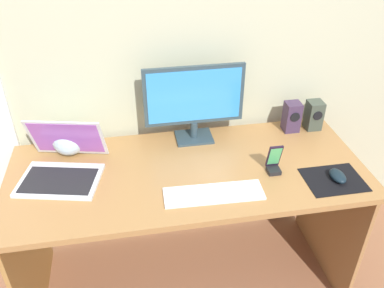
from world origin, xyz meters
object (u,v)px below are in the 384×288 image
Objects in this scene: monitor at (194,101)px; fishbowl at (69,139)px; speaker_right at (314,115)px; laptop at (62,166)px; speaker_near_monitor at (292,117)px; mouse at (338,176)px; phone_in_dock at (274,163)px; keyboard_external at (214,194)px.

monitor is 3.05× the size of fishbowl.
speaker_right is 1.25m from laptop.
fishbowl is at bearing -179.48° from speaker_near_monitor.
mouse is (1.16, -0.25, -0.03)m from laptop.
speaker_right is 1.10× the size of phone_in_dock.
fishbowl is at bearing 83.65° from laptop.
mouse is (0.55, 0.00, 0.02)m from keyboard_external.
speaker_near_monitor is 0.43m from mouse.
speaker_near_monitor is at bearing 42.85° from keyboard_external.
fishbowl is at bearing -179.53° from speaker_right.
speaker_near_monitor reaches higher than speaker_right.
mouse is (1.14, -0.42, -0.05)m from fishbowl.
speaker_right is 1.22m from fishbowl.
speaker_near_monitor is 0.38× the size of keyboard_external.
laptop reaches higher than phone_in_dock.
laptop is 1.19m from mouse.
laptop reaches higher than fishbowl.
fishbowl reaches higher than phone_in_dock.
speaker_near_monitor is 1.13× the size of phone_in_dock.
speaker_right is at bearing 44.60° from phone_in_dock.
fishbowl is 1.22m from mouse.
mouse is 0.73× the size of phone_in_dock.
fishbowl is (-1.22, -0.01, -0.00)m from speaker_right.
phone_in_dock is at bearing -19.15° from fishbowl.
mouse is at bearing -38.28° from monitor.
phone_in_dock is (0.89, -0.31, -0.03)m from fishbowl.
laptop is at bearing -170.81° from speaker_near_monitor.
speaker_near_monitor is 0.99× the size of fishbowl.
laptop reaches higher than speaker_right.
speaker_near_monitor is 0.66m from keyboard_external.
speaker_near_monitor is at bearing 0.52° from fishbowl.
fishbowl reaches higher than speaker_right.
monitor is at bearing 132.21° from phone_in_dock.
monitor is at bearing 16.99° from laptop.
laptop is at bearing -96.35° from fishbowl.
speaker_near_monitor is (0.50, -0.01, -0.13)m from monitor.
phone_in_dock reaches higher than mouse.
keyboard_external is (-0.50, -0.43, -0.07)m from speaker_near_monitor.
phone_in_dock is (-0.20, -0.32, -0.03)m from speaker_near_monitor.
speaker_right is 0.12m from speaker_near_monitor.
keyboard_external is at bearing 179.23° from mouse.
mouse is at bearing 2.46° from keyboard_external.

